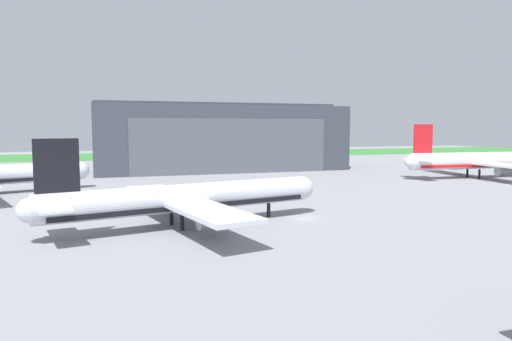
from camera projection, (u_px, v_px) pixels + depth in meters
ground_plane at (304, 218)px, 67.93m from camera, size 440.00×440.00×0.00m
grass_field_strip at (166, 155)px, 223.28m from camera, size 440.00×56.00×0.08m
maintenance_hangar at (220, 138)px, 146.89m from camera, size 76.99×30.65×21.35m
airliner_far_right at (479, 161)px, 122.33m from camera, size 44.72×40.03×14.31m
airliner_near_left at (187, 199)px, 61.96m from camera, size 40.91×34.97×12.19m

